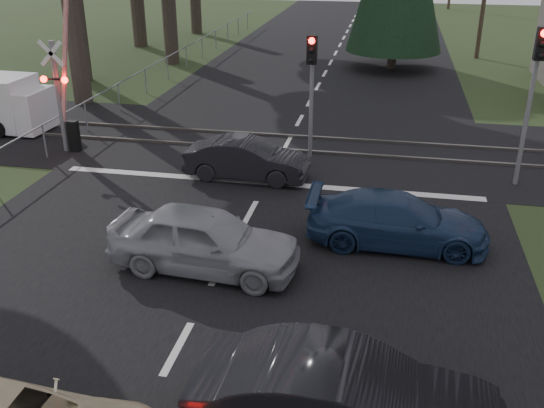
% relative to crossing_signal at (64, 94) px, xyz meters
% --- Properties ---
extents(ground, '(120.00, 120.00, 0.00)m').
position_rel_crossing_signal_xyz_m(ground, '(7.27, -9.79, -2.06)').
color(ground, '#2E3C1B').
rests_on(ground, ground).
extents(road, '(14.00, 100.00, 0.01)m').
position_rel_crossing_signal_xyz_m(road, '(7.27, 0.21, -2.05)').
color(road, black).
rests_on(road, ground).
extents(rail_corridor, '(120.00, 8.00, 0.01)m').
position_rel_crossing_signal_xyz_m(rail_corridor, '(7.27, 2.21, -2.05)').
color(rail_corridor, black).
rests_on(rail_corridor, ground).
extents(stop_line, '(13.00, 0.35, 0.00)m').
position_rel_crossing_signal_xyz_m(stop_line, '(7.27, -1.59, -2.05)').
color(stop_line, silver).
rests_on(stop_line, ground).
extents(rail_near, '(120.00, 0.12, 0.10)m').
position_rel_crossing_signal_xyz_m(rail_near, '(7.27, 1.41, -2.01)').
color(rail_near, '#59544C').
rests_on(rail_near, ground).
extents(rail_far, '(120.00, 0.12, 0.10)m').
position_rel_crossing_signal_xyz_m(rail_far, '(7.27, 3.01, -2.01)').
color(rail_far, '#59544C').
rests_on(rail_far, ground).
extents(crossing_signal, '(1.62, 0.38, 6.96)m').
position_rel_crossing_signal_xyz_m(crossing_signal, '(0.00, 0.00, 0.00)').
color(crossing_signal, slate).
rests_on(crossing_signal, ground).
extents(traffic_signal_right, '(0.68, 0.48, 4.70)m').
position_rel_crossing_signal_xyz_m(traffic_signal_right, '(14.82, -0.31, 1.26)').
color(traffic_signal_right, slate).
rests_on(traffic_signal_right, ground).
extents(traffic_signal_center, '(0.32, 0.48, 4.10)m').
position_rel_crossing_signal_xyz_m(traffic_signal_center, '(8.27, 0.89, 0.75)').
color(traffic_signal_center, slate).
rests_on(traffic_signal_center, ground).
extents(fence_left, '(0.10, 36.00, 1.20)m').
position_rel_crossing_signal_xyz_m(fence_left, '(-0.53, 12.71, -2.06)').
color(fence_left, slate).
rests_on(fence_left, ground).
extents(dark_hatchback, '(4.72, 1.80, 1.54)m').
position_rel_crossing_signal_xyz_m(dark_hatchback, '(10.52, -11.49, -1.29)').
color(dark_hatchback, black).
rests_on(dark_hatchback, ground).
extents(silver_car, '(4.47, 2.09, 1.48)m').
position_rel_crossing_signal_xyz_m(silver_car, '(6.95, -6.87, -1.32)').
color(silver_car, gray).
rests_on(silver_car, ground).
extents(blue_sedan, '(4.40, 1.80, 1.28)m').
position_rel_crossing_signal_xyz_m(blue_sedan, '(11.21, -4.81, -1.42)').
color(blue_sedan, '#192D4D').
rests_on(blue_sedan, ground).
extents(dark_car_far, '(3.87, 1.49, 1.26)m').
position_rel_crossing_signal_xyz_m(dark_car_far, '(6.62, -1.30, -1.43)').
color(dark_car_far, black).
rests_on(dark_car_far, ground).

